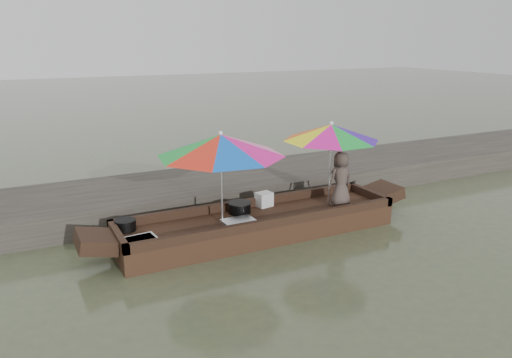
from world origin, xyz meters
name	(u,v)px	position (x,y,z in m)	size (l,w,h in m)	color
water	(259,235)	(0.00, 0.00, 0.00)	(80.00, 80.00, 0.00)	#414A34
dock	(212,189)	(0.00, 2.20, 0.25)	(22.00, 2.20, 0.50)	#2D2B26
boat_hull	(259,226)	(0.00, 0.00, 0.17)	(4.90, 1.20, 0.35)	black
cooking_pot	(125,225)	(-2.20, 0.38, 0.44)	(0.34, 0.34, 0.18)	black
tray_crayfish	(139,241)	(-2.15, -0.27, 0.39)	(0.54, 0.37, 0.09)	silver
tray_scallop	(239,222)	(-0.45, -0.15, 0.38)	(0.54, 0.37, 0.06)	silver
charcoal_grill	(240,208)	(-0.21, 0.32, 0.44)	(0.39, 0.39, 0.18)	black
supply_bag	(264,199)	(0.34, 0.45, 0.48)	(0.28, 0.22, 0.26)	silver
vendor	(341,179)	(1.59, -0.16, 0.86)	(0.50, 0.33, 1.03)	#493C36
umbrella_bow	(221,178)	(-0.68, 0.00, 1.12)	(2.09, 2.09, 1.55)	#FFF714
umbrella_stern	(330,164)	(1.45, 0.00, 1.12)	(1.73, 1.73, 1.55)	red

